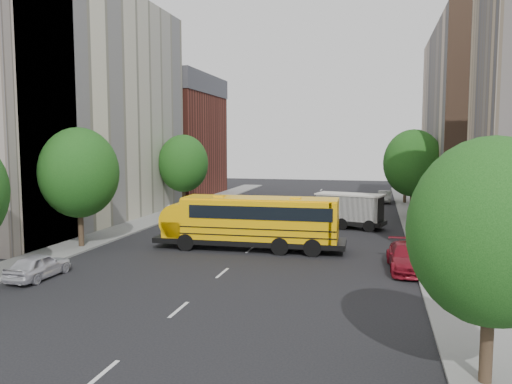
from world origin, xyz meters
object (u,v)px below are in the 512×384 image
at_px(street_tree_2, 183,163).
at_px(parked_car_1, 178,212).
at_px(street_tree_3, 492,232).
at_px(street_tree_5, 406,162).
at_px(school_bus, 248,220).
at_px(parked_car_5, 385,197).
at_px(street_tree_1, 79,173).
at_px(safari_truck, 344,210).
at_px(parked_car_3, 408,257).
at_px(parked_car_0, 38,266).
at_px(street_tree_4, 413,163).

bearing_deg(street_tree_2, parked_car_1, -73.77).
xyz_separation_m(street_tree_3, street_tree_5, (-0.00, 44.00, 0.25)).
distance_m(street_tree_3, school_bus, 19.75).
xyz_separation_m(school_bus, parked_car_5, (8.98, 28.35, -1.28)).
height_order(street_tree_1, parked_car_5, street_tree_1).
height_order(school_bus, parked_car_1, school_bus).
relative_size(street_tree_1, street_tree_5, 1.05).
distance_m(safari_truck, parked_car_3, 13.69).
relative_size(school_bus, parked_car_1, 3.03).
bearing_deg(parked_car_3, parked_car_5, 88.49).
height_order(street_tree_3, parked_car_0, street_tree_3).
xyz_separation_m(street_tree_1, safari_truck, (16.38, 11.91, -3.46)).
xyz_separation_m(street_tree_3, parked_car_3, (-1.40, 12.91, -3.73)).
bearing_deg(parked_car_3, safari_truck, 105.04).
height_order(street_tree_1, street_tree_2, street_tree_1).
distance_m(street_tree_2, school_bus, 19.46).
relative_size(street_tree_3, street_tree_4, 0.88).
relative_size(safari_truck, parked_car_5, 1.72).
xyz_separation_m(safari_truck, parked_car_0, (-14.18, -19.10, -0.84)).
xyz_separation_m(street_tree_2, parked_car_0, (2.20, -25.19, -4.17)).
bearing_deg(street_tree_5, parked_car_5, 168.72).
xyz_separation_m(street_tree_5, parked_car_5, (-2.20, 0.44, -4.04)).
distance_m(street_tree_1, street_tree_4, 28.43).
bearing_deg(street_tree_2, street_tree_5, 28.61).
bearing_deg(street_tree_2, street_tree_3, -55.49).
distance_m(street_tree_5, parked_car_1, 26.96).
relative_size(street_tree_4, parked_car_3, 1.61).
xyz_separation_m(street_tree_1, street_tree_5, (22.00, 30.00, -0.25)).
xyz_separation_m(parked_car_0, parked_car_3, (18.40, 6.10, 0.07)).
xyz_separation_m(safari_truck, parked_car_5, (3.42, 18.53, -0.82)).
relative_size(school_bus, parked_car_0, 3.24).
bearing_deg(parked_car_0, street_tree_2, -84.74).
distance_m(street_tree_1, street_tree_5, 37.20).
bearing_deg(street_tree_3, street_tree_5, 90.00).
bearing_deg(school_bus, street_tree_5, 66.56).
bearing_deg(street_tree_5, school_bus, -111.83).
height_order(street_tree_5, parked_car_1, street_tree_5).
distance_m(school_bus, parked_car_3, 10.36).
bearing_deg(parked_car_3, school_bus, 159.01).
height_order(street_tree_2, parked_car_5, street_tree_2).
relative_size(safari_truck, parked_car_0, 1.81).
bearing_deg(school_bus, street_tree_2, 122.61).
xyz_separation_m(street_tree_2, street_tree_5, (22.00, 12.00, -0.12)).
xyz_separation_m(street_tree_4, street_tree_5, (-0.00, 12.00, -0.37)).
bearing_deg(safari_truck, street_tree_1, -129.66).
height_order(school_bus, parked_car_5, school_bus).
height_order(street_tree_1, street_tree_5, street_tree_1).
xyz_separation_m(street_tree_5, parked_car_0, (-19.80, -37.19, -4.05)).
xyz_separation_m(street_tree_4, safari_truck, (-5.62, -6.09, -3.59)).
bearing_deg(parked_car_1, street_tree_1, 79.25).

